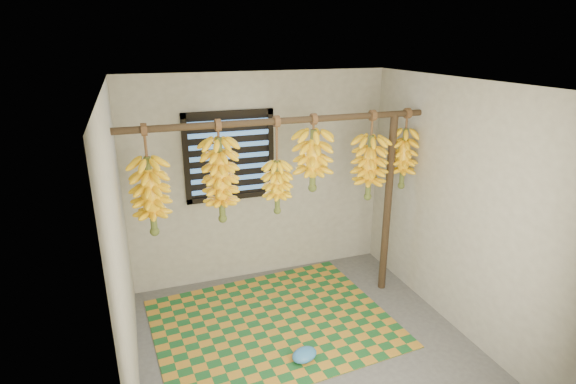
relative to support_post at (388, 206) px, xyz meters
name	(u,v)px	position (x,y,z in m)	size (l,w,h in m)	color
floor	(308,347)	(-1.20, -0.70, -1.00)	(3.00, 3.00, 0.01)	#4B4B4B
ceiling	(312,83)	(-1.20, -0.70, 1.40)	(3.00, 3.00, 0.01)	silver
wall_back	(260,179)	(-1.20, 0.80, 0.20)	(3.00, 0.01, 2.40)	gray
wall_left	(122,256)	(-2.71, -0.70, 0.20)	(0.01, 3.00, 2.40)	gray
wall_right	(456,207)	(0.30, -0.70, 0.20)	(0.01, 3.00, 2.40)	gray
window	(230,157)	(-1.55, 0.78, 0.50)	(1.00, 0.04, 1.00)	black
hanging_pole	(283,121)	(-1.20, 0.00, 1.00)	(0.06, 0.06, 3.00)	#3A2A1B
support_post	(388,206)	(0.00, 0.00, 0.00)	(0.08, 0.08, 2.00)	#3A2A1B
woven_mat	(273,323)	(-1.40, -0.25, -0.99)	(2.30, 1.84, 0.01)	#185424
plastic_bag	(304,355)	(-1.30, -0.87, -0.94)	(0.25, 0.18, 0.10)	#3176B8
banana_bunch_a	(151,196)	(-2.44, 0.00, 0.40)	(0.33, 0.33, 1.01)	brown
banana_bunch_b	(221,180)	(-1.81, 0.00, 0.49)	(0.33, 0.33, 0.97)	brown
banana_bunch_c	(277,187)	(-1.26, 0.00, 0.36)	(0.28, 0.28, 0.96)	brown
banana_bunch_d	(313,160)	(-0.89, 0.00, 0.60)	(0.37, 0.37, 0.76)	brown
banana_bunch_e	(369,168)	(-0.25, 0.00, 0.46)	(0.36, 0.36, 0.93)	brown
banana_bunch_f	(403,158)	(0.15, 0.00, 0.52)	(0.27, 0.27, 0.85)	brown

